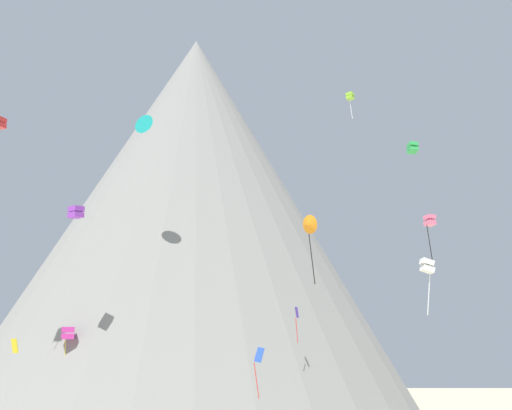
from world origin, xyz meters
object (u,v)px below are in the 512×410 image
(kite_violet_mid, at_px, (76,212))
(kite_yellow_low, at_px, (15,346))
(kite_rainbow_mid, at_px, (430,221))
(kite_indigo_low, at_px, (297,316))
(kite_teal_high, at_px, (144,124))
(kite_orange_mid, at_px, (309,226))
(kite_lime_high, at_px, (350,96))
(kite_blue_low, at_px, (259,360))
(kite_white_low, at_px, (427,267))
(kite_green_high, at_px, (413,148))
(kite_cyan_low, at_px, (237,355))
(kite_magenta_low, at_px, (68,333))
(rock_massif, at_px, (194,226))

(kite_violet_mid, xyz_separation_m, kite_yellow_low, (0.08, -16.54, -14.99))
(kite_rainbow_mid, distance_m, kite_indigo_low, 19.44)
(kite_indigo_low, bearing_deg, kite_rainbow_mid, 74.33)
(kite_teal_high, distance_m, kite_orange_mid, 32.46)
(kite_lime_high, bearing_deg, kite_indigo_low, -8.60)
(kite_indigo_low, bearing_deg, kite_blue_low, 9.42)
(kite_white_low, distance_m, kite_green_high, 26.99)
(kite_cyan_low, relative_size, kite_orange_mid, 0.64)
(kite_lime_high, bearing_deg, kite_yellow_low, -15.19)
(kite_rainbow_mid, distance_m, kite_cyan_low, 26.99)
(kite_lime_high, xyz_separation_m, kite_violet_mid, (-32.67, -13.83, -19.50))
(kite_teal_high, bearing_deg, kite_cyan_low, -148.73)
(kite_magenta_low, bearing_deg, kite_green_high, 159.19)
(kite_lime_high, relative_size, kite_yellow_low, 3.22)
(kite_violet_mid, bearing_deg, kite_orange_mid, 3.86)
(kite_magenta_low, bearing_deg, kite_cyan_low, 169.40)
(kite_cyan_low, xyz_separation_m, kite_magenta_low, (-18.91, -1.04, 2.42))
(kite_cyan_low, height_order, kite_yellow_low, kite_cyan_low)
(kite_rainbow_mid, distance_m, kite_lime_high, 32.15)
(kite_white_low, distance_m, kite_orange_mid, 10.53)
(kite_lime_high, bearing_deg, kite_green_high, 51.00)
(rock_massif, height_order, kite_lime_high, rock_massif)
(kite_rainbow_mid, xyz_separation_m, kite_lime_high, (-3.76, 22.72, 22.44))
(kite_lime_high, distance_m, kite_magenta_low, 47.72)
(kite_yellow_low, bearing_deg, kite_teal_high, 137.34)
(kite_magenta_low, height_order, kite_blue_low, kite_magenta_low)
(kite_teal_high, relative_size, kite_magenta_low, 0.79)
(kite_green_high, height_order, kite_yellow_low, kite_green_high)
(kite_rainbow_mid, height_order, kite_violet_mid, kite_violet_mid)
(kite_yellow_low, bearing_deg, kite_violet_mid, 153.95)
(kite_rainbow_mid, bearing_deg, kite_violet_mid, 142.03)
(kite_violet_mid, relative_size, kite_orange_mid, 0.31)
(kite_white_low, relative_size, kite_indigo_low, 1.09)
(kite_rainbow_mid, bearing_deg, kite_lime_high, 75.14)
(rock_massif, relative_size, kite_green_high, 69.47)
(kite_green_high, bearing_deg, kite_indigo_low, 149.08)
(kite_magenta_low, distance_m, kite_blue_low, 24.60)
(kite_yellow_low, bearing_deg, kite_orange_mid, 63.84)
(kite_white_low, bearing_deg, kite_yellow_low, 78.07)
(kite_yellow_low, height_order, kite_indigo_low, kite_indigo_low)
(kite_white_low, xyz_separation_m, kite_orange_mid, (-8.79, 4.09, 4.12))
(kite_magenta_low, relative_size, kite_violet_mid, 1.77)
(kite_green_high, height_order, kite_violet_mid, kite_green_high)
(kite_cyan_low, relative_size, kite_indigo_low, 0.94)
(kite_lime_high, xyz_separation_m, kite_magenta_low, (-34.01, -8.85, -32.28))
(kite_green_high, distance_m, kite_cyan_low, 30.77)
(kite_lime_high, xyz_separation_m, kite_indigo_low, (-8.34, -9.80, -30.47))
(kite_orange_mid, bearing_deg, kite_teal_high, 177.14)
(kite_cyan_low, bearing_deg, kite_violet_mid, 100.58)
(kite_lime_high, relative_size, kite_orange_mid, 0.64)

